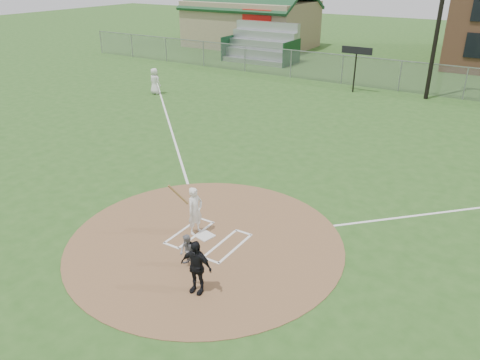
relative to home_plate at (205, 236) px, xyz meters
The scene contains 13 objects.
ground 0.29m from the home_plate, 51.01° to the right, with size 140.00×140.00×0.00m, color #29531C.
dirt_circle 0.29m from the home_plate, 51.01° to the right, with size 8.40×8.40×0.02m, color olive.
home_plate is the anchor object (origin of this frame).
foul_line_third 12.44m from the home_plate, 135.14° to the left, with size 0.10×24.00×0.01m, color white.
catcher 1.73m from the home_plate, 70.54° to the right, with size 0.49×0.38×1.01m, color gray.
umpire 2.77m from the home_plate, 58.54° to the right, with size 0.88×0.37×1.50m, color black.
ondeck_player 18.25m from the home_plate, 135.99° to the left, with size 0.81×0.53×1.67m, color silver.
batters_boxes 0.19m from the home_plate, 21.96° to the right, with size 2.08×1.88×0.01m.
batter_at_plate 0.86m from the home_plate, behind, with size 0.78×0.93×1.78m.
outfield_fence 21.80m from the home_plate, 89.53° to the left, with size 56.08×0.08×2.03m.
bleachers 29.01m from the home_plate, 116.27° to the left, with size 6.08×3.20×3.20m.
clubhouse 37.38m from the home_plate, 118.53° to the left, with size 12.20×8.71×6.23m.
scoreboard_sign 20.25m from the home_plate, 96.62° to the left, with size 2.00×0.10×2.93m.
Camera 1 is at (7.34, -9.79, 7.72)m, focal length 35.00 mm.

